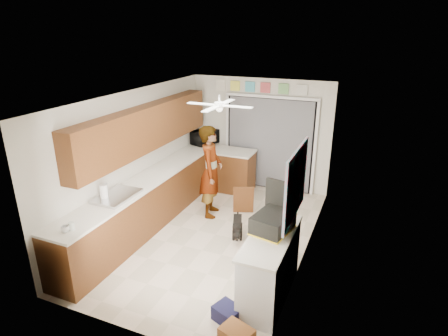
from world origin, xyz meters
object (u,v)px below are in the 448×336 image
(cup, at_px, (65,229))
(man, at_px, (211,172))
(microwave, at_px, (205,137))
(suitcase, at_px, (273,222))
(navy_crate, at_px, (227,313))
(dog, at_px, (237,226))
(paper_towel_roll, at_px, (104,192))

(cup, xyz_separation_m, man, (0.83, 2.88, -0.07))
(microwave, relative_size, suitcase, 1.03)
(suitcase, distance_m, navy_crate, 1.30)
(microwave, xyz_separation_m, cup, (0.03, -4.42, -0.12))
(cup, bearing_deg, dog, 54.34)
(microwave, bearing_deg, navy_crate, -131.93)
(navy_crate, height_order, dog, dog)
(paper_towel_roll, bearing_deg, microwave, 87.67)
(man, bearing_deg, microwave, 14.47)
(cup, distance_m, paper_towel_roll, 1.03)
(paper_towel_roll, distance_m, man, 2.13)
(microwave, relative_size, paper_towel_roll, 2.25)
(navy_crate, distance_m, dog, 2.06)
(cup, relative_size, paper_towel_roll, 0.42)
(paper_towel_roll, bearing_deg, suitcase, 2.15)
(paper_towel_roll, height_order, man, man)
(microwave, bearing_deg, paper_towel_roll, -163.06)
(suitcase, xyz_separation_m, man, (-1.73, 1.77, -0.15))
(cup, relative_size, suitcase, 0.19)
(cup, distance_m, man, 3.00)
(suitcase, relative_size, dog, 1.12)
(navy_crate, relative_size, man, 0.18)
(microwave, height_order, paper_towel_roll, microwave)
(suitcase, bearing_deg, navy_crate, -99.71)
(paper_towel_roll, relative_size, man, 0.14)
(cup, height_order, paper_towel_roll, paper_towel_roll)
(microwave, height_order, dog, microwave)
(navy_crate, xyz_separation_m, man, (-1.41, 2.59, 0.81))
(microwave, distance_m, dog, 2.86)
(suitcase, relative_size, navy_crate, 1.74)
(suitcase, bearing_deg, dog, 140.72)
(paper_towel_roll, height_order, navy_crate, paper_towel_roll)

